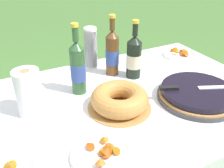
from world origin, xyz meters
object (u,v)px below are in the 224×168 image
cup_stack (91,48)px  juice_bottle_red (134,57)px  berry_tart (197,94)px  cider_bottle_amber (112,53)px  bundt_cake (120,99)px  serving_knife (192,88)px  paper_towel_roll (29,93)px  snack_plate_right (179,54)px  snack_plate_near (102,154)px  cider_bottle_green (78,68)px

cup_stack → juice_bottle_red: 0.26m
cup_stack → berry_tart: bearing=-60.6°
juice_bottle_red → cider_bottle_amber: bearing=137.6°
bundt_cake → cider_bottle_amber: size_ratio=0.86×
serving_knife → paper_towel_roll: (-0.69, 0.23, 0.04)m
bundt_cake → cider_bottle_amber: bearing=68.5°
juice_bottle_red → bundt_cake: bearing=-132.6°
snack_plate_right → berry_tart: bearing=-121.4°
snack_plate_near → paper_towel_roll: (-0.16, 0.37, 0.09)m
juice_bottle_red → snack_plate_near: (-0.41, -0.46, -0.10)m
cup_stack → juice_bottle_red: juice_bottle_red is taller
cup_stack → snack_plate_near: cup_stack is taller
serving_knife → juice_bottle_red: (-0.12, 0.32, 0.05)m
cider_bottle_green → cider_bottle_amber: size_ratio=1.04×
bundt_cake → cup_stack: size_ratio=1.19×
cider_bottle_amber → paper_towel_roll: cider_bottle_amber is taller
cider_bottle_green → paper_towel_roll: 0.26m
cider_bottle_amber → snack_plate_right: size_ratio=1.61×
bundt_cake → snack_plate_near: 0.30m
cider_bottle_amber → bundt_cake: bearing=-111.5°
berry_tart → snack_plate_near: 0.57m
berry_tart → serving_knife: (-0.03, 0.01, 0.04)m
juice_bottle_red → snack_plate_right: 0.44m
juice_bottle_red → snack_plate_near: bearing=-131.5°
cider_bottle_green → cup_stack: bearing=54.6°
snack_plate_near → snack_plate_right: size_ratio=1.05×
bundt_cake → snack_plate_right: bundt_cake is taller
bundt_cake → paper_towel_roll: paper_towel_roll is taller
cider_bottle_green → juice_bottle_red: bearing=3.2°
serving_knife → snack_plate_right: serving_knife is taller
serving_knife → snack_plate_near: (-0.53, -0.14, -0.05)m
snack_plate_near → paper_towel_roll: size_ratio=1.05×
paper_towel_roll → juice_bottle_red: bearing=8.8°
cider_bottle_green → juice_bottle_red: cider_bottle_green is taller
snack_plate_right → paper_towel_roll: (-0.98, -0.19, 0.09)m
cup_stack → cider_bottle_amber: (0.07, -0.13, 0.01)m
juice_bottle_red → snack_plate_near: juice_bottle_red is taller
juice_bottle_red → snack_plate_right: bearing=13.8°
serving_knife → cup_stack: (-0.28, 0.53, 0.06)m
cider_bottle_amber → snack_plate_near: (-0.32, -0.54, -0.11)m
berry_tart → cup_stack: (-0.31, 0.54, 0.09)m
bundt_cake → snack_plate_right: 0.71m
bundt_cake → snack_plate_right: bearing=27.9°
cider_bottle_green → snack_plate_right: cider_bottle_green is taller
cider_bottle_amber → juice_bottle_red: size_ratio=1.06×
berry_tart → cider_bottle_amber: cider_bottle_amber is taller
serving_knife → cider_bottle_amber: size_ratio=1.06×
serving_knife → cup_stack: cup_stack is taller
berry_tart → serving_knife: bearing=156.4°
serving_knife → snack_plate_near: size_ratio=1.64×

